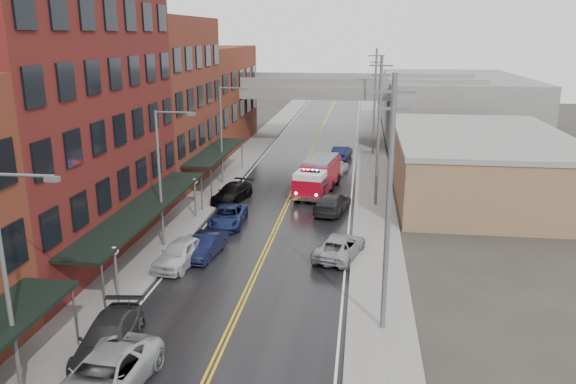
{
  "coord_description": "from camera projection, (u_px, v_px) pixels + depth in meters",
  "views": [
    {
      "loc": [
        5.91,
        -9.25,
        13.58
      ],
      "look_at": [
        0.98,
        27.73,
        3.0
      ],
      "focal_mm": 35.0,
      "sensor_mm": 36.0,
      "label": 1
    }
  ],
  "objects": [
    {
      "name": "road",
      "position": [
        279.0,
        222.0,
        41.88
      ],
      "size": [
        11.0,
        160.0,
        0.02
      ],
      "primitive_type": "cube",
      "color": "black",
      "rests_on": "ground"
    },
    {
      "name": "sidewalk_left",
      "position": [
        185.0,
        217.0,
        42.79
      ],
      "size": [
        3.0,
        160.0,
        0.15
      ],
      "primitive_type": "cube",
      "color": "slate",
      "rests_on": "ground"
    },
    {
      "name": "sidewalk_right",
      "position": [
        378.0,
        225.0,
        40.94
      ],
      "size": [
        3.0,
        160.0,
        0.15
      ],
      "primitive_type": "cube",
      "color": "slate",
      "rests_on": "ground"
    },
    {
      "name": "curb_left",
      "position": [
        206.0,
        218.0,
        42.58
      ],
      "size": [
        0.3,
        160.0,
        0.15
      ],
      "primitive_type": "cube",
      "color": "gray",
      "rests_on": "ground"
    },
    {
      "name": "curb_right",
      "position": [
        355.0,
        224.0,
        41.15
      ],
      "size": [
        0.3,
        160.0,
        0.15
      ],
      "primitive_type": "cube",
      "color": "gray",
      "rests_on": "ground"
    },
    {
      "name": "brick_building_b",
      "position": [
        48.0,
        111.0,
        34.45
      ],
      "size": [
        9.0,
        20.0,
        18.0
      ],
      "primitive_type": "cube",
      "color": "#591917",
      "rests_on": "ground"
    },
    {
      "name": "brick_building_c",
      "position": [
        153.0,
        102.0,
        51.54
      ],
      "size": [
        9.0,
        15.0,
        15.0
      ],
      "primitive_type": "cube",
      "color": "brown",
      "rests_on": "ground"
    },
    {
      "name": "brick_building_far",
      "position": [
        205.0,
        97.0,
        68.64
      ],
      "size": [
        9.0,
        20.0,
        12.0
      ],
      "primitive_type": "cube",
      "color": "brown",
      "rests_on": "ground"
    },
    {
      "name": "tan_building",
      "position": [
        478.0,
        166.0,
        48.71
      ],
      "size": [
        14.0,
        22.0,
        5.0
      ],
      "primitive_type": "cube",
      "color": "#836546",
      "rests_on": "ground"
    },
    {
      "name": "right_far_block",
      "position": [
        452.0,
        106.0,
        76.65
      ],
      "size": [
        18.0,
        30.0,
        8.0
      ],
      "primitive_type": "cube",
      "color": "slate",
      "rests_on": "ground"
    },
    {
      "name": "awning_1",
      "position": [
        145.0,
        208.0,
        35.35
      ],
      "size": [
        2.6,
        18.0,
        3.09
      ],
      "color": "black",
      "rests_on": "ground"
    },
    {
      "name": "awning_2",
      "position": [
        216.0,
        152.0,
        52.04
      ],
      "size": [
        2.6,
        13.0,
        3.09
      ],
      "color": "black",
      "rests_on": "ground"
    },
    {
      "name": "globe_lamp_1",
      "position": [
        115.0,
        262.0,
        28.72
      ],
      "size": [
        0.44,
        0.44,
        3.12
      ],
      "color": "#59595B",
      "rests_on": "ground"
    },
    {
      "name": "globe_lamp_2",
      "position": [
        195.0,
        189.0,
        42.07
      ],
      "size": [
        0.44,
        0.44,
        3.12
      ],
      "color": "#59595B",
      "rests_on": "ground"
    },
    {
      "name": "street_lamp_0",
      "position": [
        11.0,
        274.0,
        20.32
      ],
      "size": [
        2.64,
        0.22,
        9.0
      ],
      "color": "#59595B",
      "rests_on": "ground"
    },
    {
      "name": "street_lamp_1",
      "position": [
        163.0,
        171.0,
        35.58
      ],
      "size": [
        2.64,
        0.22,
        9.0
      ],
      "color": "#59595B",
      "rests_on": "ground"
    },
    {
      "name": "street_lamp_2",
      "position": [
        224.0,
        129.0,
        50.84
      ],
      "size": [
        2.64,
        0.22,
        9.0
      ],
      "color": "#59595B",
      "rests_on": "ground"
    },
    {
      "name": "utility_pole_0",
      "position": [
        389.0,
        203.0,
        24.95
      ],
      "size": [
        1.8,
        0.24,
        12.0
      ],
      "color": "#59595B",
      "rests_on": "ground"
    },
    {
      "name": "utility_pole_1",
      "position": [
        379.0,
        129.0,
        44.02
      ],
      "size": [
        1.8,
        0.24,
        12.0
      ],
      "color": "#59595B",
      "rests_on": "ground"
    },
    {
      "name": "utility_pole_2",
      "position": [
        375.0,
        100.0,
        63.09
      ],
      "size": [
        1.8,
        0.24,
        12.0
      ],
      "color": "#59595B",
      "rests_on": "ground"
    },
    {
      "name": "overpass",
      "position": [
        316.0,
        96.0,
        70.77
      ],
      "size": [
        40.0,
        10.0,
        7.5
      ],
      "color": "slate",
      "rests_on": "ground"
    },
    {
      "name": "fire_truck",
      "position": [
        318.0,
        175.0,
        49.15
      ],
      "size": [
        4.17,
        8.26,
        2.9
      ],
      "rotation": [
        0.0,
        0.0,
        -0.16
      ],
      "color": "#A4071C",
      "rests_on": "ground"
    },
    {
      "name": "parked_car_left_2",
      "position": [
        104.0,
        378.0,
        21.52
      ],
      "size": [
        3.16,
        6.15,
        1.66
      ],
      "primitive_type": "imported",
      "rotation": [
        0.0,
        0.0,
        -0.07
      ],
      "color": "#A1A4A9",
      "rests_on": "ground"
    },
    {
      "name": "parked_car_left_3",
      "position": [
        109.0,
        338.0,
        24.44
      ],
      "size": [
        2.86,
        5.64,
        1.57
      ],
      "primitive_type": "imported",
      "rotation": [
        0.0,
        0.0,
        0.12
      ],
      "color": "#27272A",
      "rests_on": "ground"
    },
    {
      "name": "parked_car_left_4",
      "position": [
        181.0,
        253.0,
        33.87
      ],
      "size": [
        2.71,
        4.98,
        1.61
      ],
      "primitive_type": "imported",
      "rotation": [
        0.0,
        0.0,
        -0.18
      ],
      "color": "silver",
      "rests_on": "ground"
    },
    {
      "name": "parked_car_left_5",
      "position": [
        205.0,
        245.0,
        35.29
      ],
      "size": [
        2.02,
        4.49,
        1.43
      ],
      "primitive_type": "imported",
      "rotation": [
        0.0,
        0.0,
        -0.12
      ],
      "color": "black",
      "rests_on": "ground"
    },
    {
      "name": "parked_car_left_6",
      "position": [
        228.0,
        216.0,
        41.01
      ],
      "size": [
        2.51,
        5.09,
        1.39
      ],
      "primitive_type": "imported",
      "rotation": [
        0.0,
        0.0,
        0.04
      ],
      "color": "#14204C",
      "rests_on": "ground"
    },
    {
      "name": "parked_car_left_7",
      "position": [
        232.0,
        193.0,
        46.86
      ],
      "size": [
        3.14,
        5.38,
        1.46
      ],
      "primitive_type": "imported",
      "rotation": [
        0.0,
        0.0,
        -0.23
      ],
      "color": "black",
      "rests_on": "ground"
    },
    {
      "name": "parked_car_right_0",
      "position": [
        340.0,
        246.0,
        35.18
      ],
      "size": [
        3.55,
        5.45,
        1.39
      ],
      "primitive_type": "imported",
      "rotation": [
        0.0,
        0.0,
        2.88
      ],
      "color": "#919399",
      "rests_on": "ground"
    },
    {
      "name": "parked_car_right_1",
      "position": [
        332.0,
        203.0,
        44.03
      ],
      "size": [
        3.11,
        5.61,
        1.54
      ],
      "primitive_type": "imported",
      "rotation": [
        0.0,
        0.0,
        2.95
      ],
      "color": "#232426",
      "rests_on": "ground"
    },
    {
      "name": "parked_car_right_2",
      "position": [
        338.0,
        167.0,
        56.19
      ],
      "size": [
        2.33,
        4.31,
        1.39
      ],
      "primitive_type": "imported",
      "rotation": [
        0.0,
        0.0,
        2.96
      ],
      "color": "white",
      "rests_on": "ground"
    },
    {
      "name": "parked_car_right_3",
      "position": [
        342.0,
        153.0,
        62.37
      ],
      "size": [
        2.36,
        4.89,
        1.55
      ],
      "primitive_type": "imported",
      "rotation": [
        0.0,
        0.0,
        2.98
      ],
      "color": "#0E1234",
      "rests_on": "ground"
    }
  ]
}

